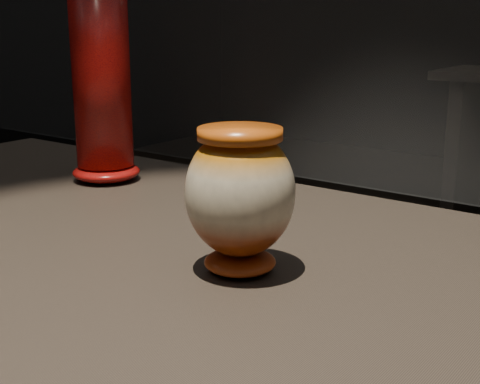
% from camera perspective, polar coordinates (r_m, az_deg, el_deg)
% --- Properties ---
extents(main_vase, '(0.13, 0.13, 0.18)m').
position_cam_1_polar(main_vase, '(0.79, -0.00, -0.22)').
color(main_vase, maroon).
rests_on(main_vase, display_plinth).
extents(tall_vase, '(0.16, 0.16, 0.40)m').
position_cam_1_polar(tall_vase, '(1.26, -11.74, 9.56)').
color(tall_vase, '#AB130B').
rests_on(tall_vase, display_plinth).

